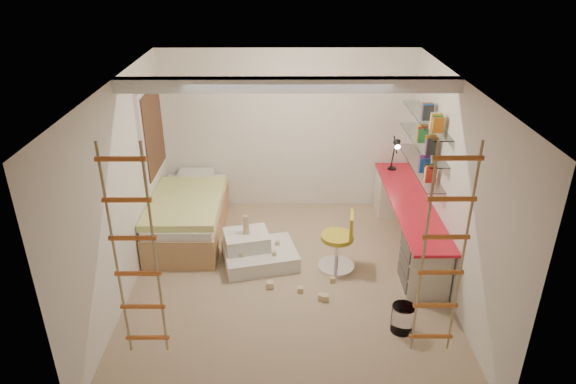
{
  "coord_description": "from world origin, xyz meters",
  "views": [
    {
      "loc": [
        -0.04,
        -5.56,
        3.96
      ],
      "look_at": [
        0.0,
        0.3,
        1.15
      ],
      "focal_mm": 32.0,
      "sensor_mm": 36.0,
      "label": 1
    }
  ],
  "objects_px": {
    "bed": "(189,215)",
    "play_platform": "(256,251)",
    "swivel_chair": "(339,249)",
    "desk": "(408,222)"
  },
  "relations": [
    {
      "from": "bed",
      "to": "play_platform",
      "type": "distance_m",
      "value": 1.31
    },
    {
      "from": "bed",
      "to": "swivel_chair",
      "type": "bearing_deg",
      "value": -23.43
    },
    {
      "from": "desk",
      "to": "swivel_chair",
      "type": "height_order",
      "value": "swivel_chair"
    },
    {
      "from": "bed",
      "to": "swivel_chair",
      "type": "xyz_separation_m",
      "value": [
        2.16,
        -0.94,
        -0.02
      ]
    },
    {
      "from": "swivel_chair",
      "to": "play_platform",
      "type": "xyz_separation_m",
      "value": [
        -1.11,
        0.16,
        -0.14
      ]
    },
    {
      "from": "swivel_chair",
      "to": "play_platform",
      "type": "distance_m",
      "value": 1.13
    },
    {
      "from": "desk",
      "to": "play_platform",
      "type": "relative_size",
      "value": 2.51
    },
    {
      "from": "desk",
      "to": "swivel_chair",
      "type": "relative_size",
      "value": 3.33
    },
    {
      "from": "desk",
      "to": "bed",
      "type": "xyz_separation_m",
      "value": [
        -3.2,
        0.36,
        -0.07
      ]
    },
    {
      "from": "bed",
      "to": "play_platform",
      "type": "relative_size",
      "value": 1.79
    }
  ]
}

